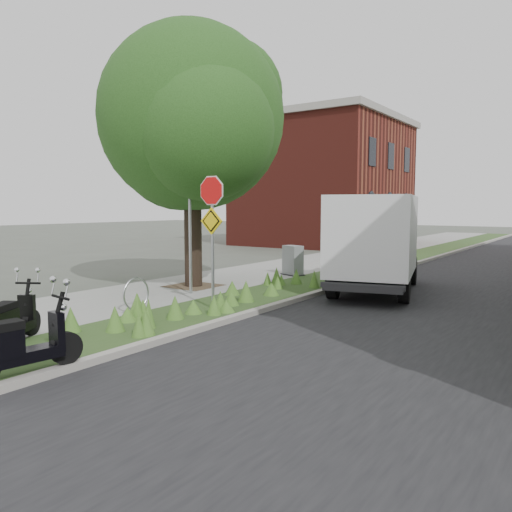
{
  "coord_description": "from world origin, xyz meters",
  "views": [
    {
      "loc": [
        6.06,
        -8.3,
        2.5
      ],
      "look_at": [
        -0.89,
        1.63,
        1.3
      ],
      "focal_mm": 35.0,
      "sensor_mm": 36.0,
      "label": 1
    }
  ],
  "objects_px": {
    "scooter_near": "(8,325)",
    "scooter_far": "(12,350)",
    "sign_assembly": "(212,214)",
    "utility_cabinet": "(293,261)",
    "box_truck": "(376,239)"
  },
  "relations": [
    {
      "from": "utility_cabinet",
      "to": "scooter_near",
      "type": "bearing_deg",
      "value": -86.8
    },
    {
      "from": "scooter_near",
      "to": "box_truck",
      "type": "height_order",
      "value": "box_truck"
    },
    {
      "from": "box_truck",
      "to": "utility_cabinet",
      "type": "distance_m",
      "value": 3.74
    },
    {
      "from": "sign_assembly",
      "to": "utility_cabinet",
      "type": "bearing_deg",
      "value": 103.08
    },
    {
      "from": "scooter_near",
      "to": "scooter_far",
      "type": "height_order",
      "value": "scooter_far"
    },
    {
      "from": "scooter_near",
      "to": "scooter_far",
      "type": "relative_size",
      "value": 0.86
    },
    {
      "from": "sign_assembly",
      "to": "box_truck",
      "type": "height_order",
      "value": "sign_assembly"
    },
    {
      "from": "scooter_near",
      "to": "scooter_far",
      "type": "xyz_separation_m",
      "value": [
        1.59,
        -0.8,
        0.02
      ]
    },
    {
      "from": "sign_assembly",
      "to": "box_truck",
      "type": "distance_m",
      "value": 5.38
    },
    {
      "from": "utility_cabinet",
      "to": "scooter_far",
      "type": "bearing_deg",
      "value": -79.09
    },
    {
      "from": "sign_assembly",
      "to": "scooter_far",
      "type": "height_order",
      "value": "sign_assembly"
    },
    {
      "from": "scooter_near",
      "to": "box_truck",
      "type": "distance_m",
      "value": 9.87
    },
    {
      "from": "sign_assembly",
      "to": "scooter_near",
      "type": "relative_size",
      "value": 2.22
    },
    {
      "from": "box_truck",
      "to": "sign_assembly",
      "type": "bearing_deg",
      "value": -112.6
    },
    {
      "from": "scooter_far",
      "to": "utility_cabinet",
      "type": "relative_size",
      "value": 1.64
    }
  ]
}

